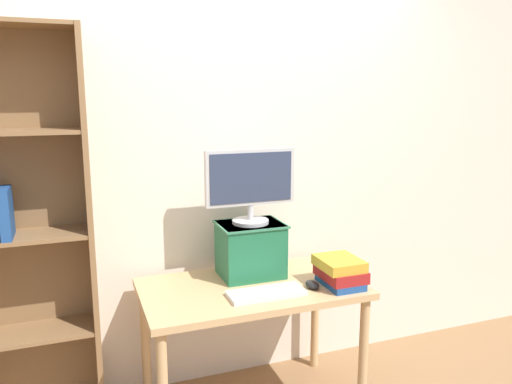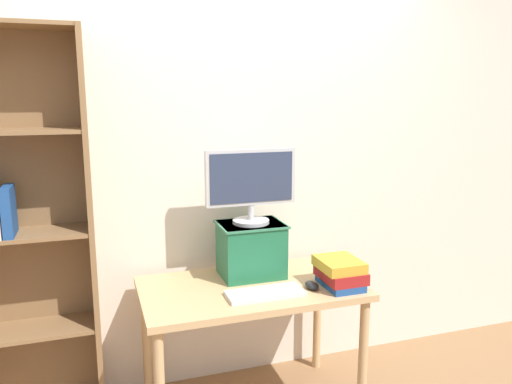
{
  "view_description": "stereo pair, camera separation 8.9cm",
  "coord_description": "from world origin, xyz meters",
  "px_view_note": "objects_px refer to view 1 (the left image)",
  "views": [
    {
      "loc": [
        -0.85,
        -2.37,
        1.73
      ],
      "look_at": [
        0.05,
        0.06,
        1.22
      ],
      "focal_mm": 35.0,
      "sensor_mm": 36.0,
      "label": 1
    },
    {
      "loc": [
        -0.77,
        -2.4,
        1.73
      ],
      "look_at": [
        0.05,
        0.06,
        1.22
      ],
      "focal_mm": 35.0,
      "sensor_mm": 36.0,
      "label": 2
    }
  ],
  "objects_px": {
    "computer_monitor": "(250,183)",
    "book_stack": "(340,271)",
    "desk": "(251,301)",
    "riser_box": "(250,248)",
    "bookshelf_unit": "(18,234)",
    "keyboard": "(266,293)",
    "computer_mouse": "(312,285)"
  },
  "relations": [
    {
      "from": "bookshelf_unit",
      "to": "computer_mouse",
      "type": "relative_size",
      "value": 19.85
    },
    {
      "from": "bookshelf_unit",
      "to": "keyboard",
      "type": "xyz_separation_m",
      "value": [
        1.16,
        -0.43,
        -0.31
      ]
    },
    {
      "from": "bookshelf_unit",
      "to": "keyboard",
      "type": "relative_size",
      "value": 5.22
    },
    {
      "from": "book_stack",
      "to": "computer_mouse",
      "type": "bearing_deg",
      "value": 173.99
    },
    {
      "from": "desk",
      "to": "book_stack",
      "type": "height_order",
      "value": "book_stack"
    },
    {
      "from": "desk",
      "to": "computer_mouse",
      "type": "distance_m",
      "value": 0.34
    },
    {
      "from": "computer_mouse",
      "to": "desk",
      "type": "bearing_deg",
      "value": 153.87
    },
    {
      "from": "computer_monitor",
      "to": "computer_mouse",
      "type": "distance_m",
      "value": 0.64
    },
    {
      "from": "riser_box",
      "to": "computer_mouse",
      "type": "xyz_separation_m",
      "value": [
        0.24,
        -0.29,
        -0.14
      ]
    },
    {
      "from": "desk",
      "to": "riser_box",
      "type": "distance_m",
      "value": 0.29
    },
    {
      "from": "book_stack",
      "to": "keyboard",
      "type": "bearing_deg",
      "value": 178.84
    },
    {
      "from": "bookshelf_unit",
      "to": "computer_mouse",
      "type": "xyz_separation_m",
      "value": [
        1.43,
        -0.43,
        -0.3
      ]
    },
    {
      "from": "book_stack",
      "to": "computer_monitor",
      "type": "bearing_deg",
      "value": 142.41
    },
    {
      "from": "computer_monitor",
      "to": "riser_box",
      "type": "bearing_deg",
      "value": 90.0
    },
    {
      "from": "desk",
      "to": "computer_monitor",
      "type": "height_order",
      "value": "computer_monitor"
    },
    {
      "from": "book_stack",
      "to": "desk",
      "type": "bearing_deg",
      "value": 160.35
    },
    {
      "from": "desk",
      "to": "computer_mouse",
      "type": "bearing_deg",
      "value": -26.13
    },
    {
      "from": "computer_monitor",
      "to": "keyboard",
      "type": "distance_m",
      "value": 0.6
    },
    {
      "from": "desk",
      "to": "book_stack",
      "type": "relative_size",
      "value": 4.46
    },
    {
      "from": "computer_monitor",
      "to": "keyboard",
      "type": "xyz_separation_m",
      "value": [
        -0.02,
        -0.3,
        -0.52
      ]
    },
    {
      "from": "riser_box",
      "to": "computer_monitor",
      "type": "distance_m",
      "value": 0.37
    },
    {
      "from": "computer_monitor",
      "to": "keyboard",
      "type": "height_order",
      "value": "computer_monitor"
    },
    {
      "from": "keyboard",
      "to": "book_stack",
      "type": "height_order",
      "value": "book_stack"
    },
    {
      "from": "computer_monitor",
      "to": "book_stack",
      "type": "xyz_separation_m",
      "value": [
        0.4,
        -0.31,
        -0.45
      ]
    },
    {
      "from": "desk",
      "to": "computer_monitor",
      "type": "xyz_separation_m",
      "value": [
        0.05,
        0.15,
        0.62
      ]
    },
    {
      "from": "computer_monitor",
      "to": "book_stack",
      "type": "height_order",
      "value": "computer_monitor"
    },
    {
      "from": "desk",
      "to": "book_stack",
      "type": "xyz_separation_m",
      "value": [
        0.45,
        -0.16,
        0.17
      ]
    },
    {
      "from": "bookshelf_unit",
      "to": "computer_mouse",
      "type": "bearing_deg",
      "value": -16.62
    },
    {
      "from": "desk",
      "to": "computer_mouse",
      "type": "relative_size",
      "value": 11.25
    },
    {
      "from": "keyboard",
      "to": "book_stack",
      "type": "distance_m",
      "value": 0.42
    },
    {
      "from": "bookshelf_unit",
      "to": "computer_monitor",
      "type": "bearing_deg",
      "value": -6.55
    },
    {
      "from": "computer_monitor",
      "to": "book_stack",
      "type": "bearing_deg",
      "value": -37.59
    }
  ]
}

